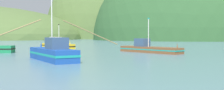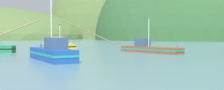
# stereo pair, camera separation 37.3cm
# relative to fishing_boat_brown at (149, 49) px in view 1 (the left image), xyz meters

# --- Properties ---
(hill_mid_left) EXTENTS (93.72, 74.97, 108.19)m
(hill_mid_left) POSITION_rel_fishing_boat_brown_xyz_m (-43.40, 145.95, -0.63)
(hill_mid_left) COLOR #516B38
(hill_mid_left) RESTS_ON ground
(hill_far_center) EXTENTS (89.51, 71.61, 84.25)m
(hill_far_center) POSITION_rel_fishing_boat_brown_xyz_m (2.81, 105.29, -0.63)
(hill_far_center) COLOR #2D562D
(hill_far_center) RESTS_ON ground
(fishing_boat_brown) EXTENTS (10.67, 8.38, 5.50)m
(fishing_boat_brown) POSITION_rel_fishing_boat_brown_xyz_m (0.00, 0.00, 0.00)
(fishing_boat_brown) COLOR brown
(fishing_boat_brown) RESTS_ON ground
(fishing_boat_yellow) EXTENTS (9.57, 7.67, 4.96)m
(fishing_boat_yellow) POSITION_rel_fishing_boat_brown_xyz_m (-19.86, 8.85, 0.07)
(fishing_boat_yellow) COLOR gold
(fishing_boat_yellow) RESTS_ON ground
(fishing_boat_blue) EXTENTS (12.10, 11.91, 7.36)m
(fishing_boat_blue) POSITION_rel_fishing_boat_brown_xyz_m (-8.61, -16.29, 0.22)
(fishing_boat_blue) COLOR #19479E
(fishing_boat_blue) RESTS_ON ground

